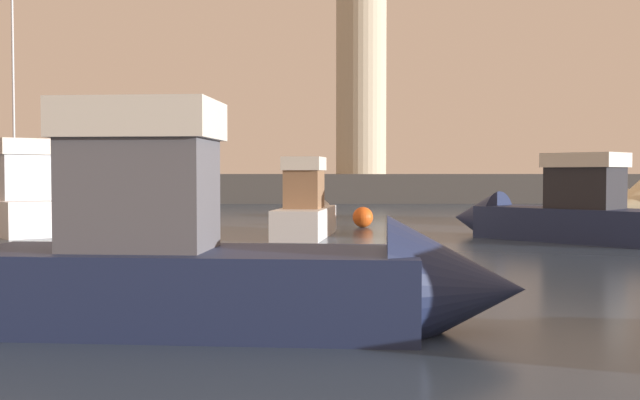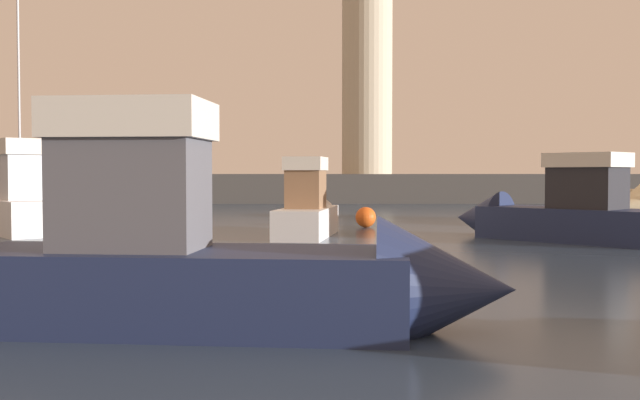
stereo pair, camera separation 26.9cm
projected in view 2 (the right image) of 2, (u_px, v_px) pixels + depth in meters
The scene contains 9 objects.
ground_plane at pixel (314, 230), 29.16m from camera, with size 220.00×220.00×0.00m, color #2D3D51.
breakwater at pixel (314, 188), 56.94m from camera, with size 70.45×6.89×2.16m, color #423F3D.
lighthouse at pixel (367, 68), 56.64m from camera, with size 3.85×3.85×17.12m.
motorboat_0 at pixel (13, 203), 28.67m from camera, with size 6.73×7.71×3.95m.
motorboat_3 at pixel (547, 213), 24.89m from camera, with size 6.60×6.73×3.28m.
motorboat_4 at pixel (240, 263), 10.60m from camera, with size 8.10×2.89×3.69m.
motorboat_5 at pixel (310, 211), 26.70m from camera, with size 2.52×6.24×3.01m.
sailboat_moored at pixel (38, 205), 37.25m from camera, with size 8.59×4.61×11.91m.
mooring_buoy at pixel (366, 217), 30.46m from camera, with size 0.85×0.85×0.85m, color #EA5919.
Camera 2 is at (0.00, -1.26, 2.25)m, focal length 41.58 mm.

